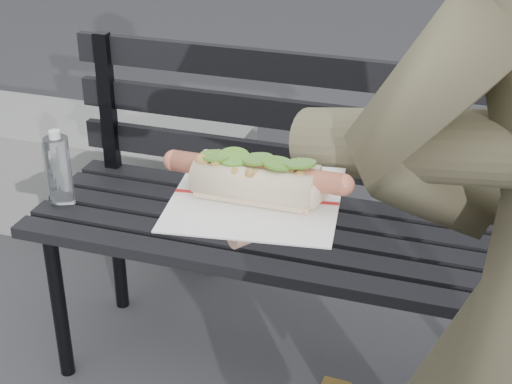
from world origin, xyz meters
TOP-DOWN VIEW (x-y plane):
  - park_bench at (-0.08, 0.99)m, footprint 1.50×0.44m
  - concrete_block at (-1.10, 1.55)m, footprint 1.20×0.40m
  - held_hotdog at (0.25, 0.11)m, footprint 0.62×0.32m

SIDE VIEW (x-z plane):
  - concrete_block at x=-1.10m, z-range 0.00..0.40m
  - park_bench at x=-0.08m, z-range 0.08..0.96m
  - held_hotdog at x=0.25m, z-range 0.99..1.19m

